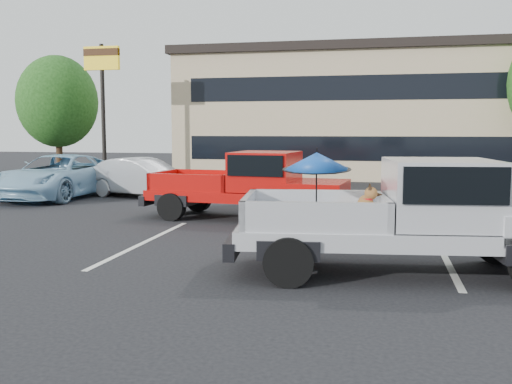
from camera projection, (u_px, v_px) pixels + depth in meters
ground at (266, 274)px, 9.35m from camera, size 90.00×90.00×0.00m
stripe_left at (145, 242)px, 11.93m from camera, size 0.12×5.00×0.01m
stripe_right at (444, 256)px, 10.66m from camera, size 0.12×5.00×0.01m
motel_building at (385, 113)px, 28.97m from camera, size 20.40×8.40×6.30m
motel_sign at (102, 76)px, 24.55m from camera, size 1.60×0.22×6.00m
tree_left at (57, 102)px, 28.41m from camera, size 3.96×3.96×6.02m
tree_back at (461, 91)px, 30.92m from camera, size 4.68×4.68×7.11m
silver_pickup at (425, 211)px, 9.18m from camera, size 5.89×2.65×2.06m
red_pickup at (260, 183)px, 14.87m from camera, size 5.55×2.41×1.78m
silver_sedan at (143, 178)px, 19.91m from camera, size 4.37×2.44×1.36m
blue_suv at (59, 176)px, 19.70m from camera, size 2.57×5.41×1.49m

